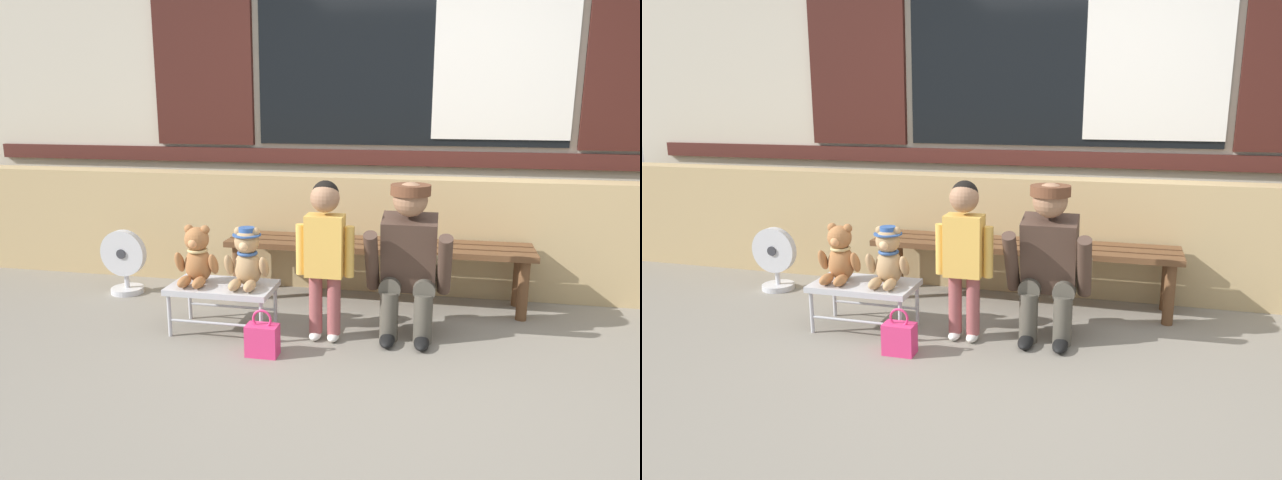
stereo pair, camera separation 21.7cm
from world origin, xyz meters
TOP-DOWN VIEW (x-y plane):
  - ground_plane at (0.00, 0.00)m, footprint 60.00×60.00m
  - brick_low_wall at (0.00, 1.43)m, footprint 7.76×0.25m
  - shop_facade at (0.00, 1.94)m, footprint 7.92×0.26m
  - wooden_bench_long at (-0.14, 1.06)m, footprint 2.10×0.40m
  - small_display_bench at (-1.00, 0.35)m, footprint 0.64×0.36m
  - teddy_bear_plain at (-1.16, 0.35)m, footprint 0.28×0.26m
  - teddy_bear_with_hat at (-0.84, 0.35)m, footprint 0.28×0.27m
  - child_standing at (-0.36, 0.35)m, footprint 0.35×0.18m
  - adult_crouching at (0.12, 0.49)m, footprint 0.50×0.49m
  - handbag_on_ground at (-0.66, 0.05)m, footprint 0.18×0.11m
  - floor_fan at (-1.98, 0.89)m, footprint 0.34×0.24m

SIDE VIEW (x-z plane):
  - ground_plane at x=0.00m, z-range 0.00..0.00m
  - handbag_on_ground at x=-0.66m, z-range -0.04..0.23m
  - floor_fan at x=-1.98m, z-range 0.00..0.48m
  - small_display_bench at x=-1.00m, z-range 0.12..0.42m
  - wooden_bench_long at x=-0.14m, z-range 0.15..0.59m
  - brick_low_wall at x=0.00m, z-range 0.00..0.85m
  - teddy_bear_plain at x=-1.16m, z-range 0.28..0.65m
  - teddy_bear_with_hat at x=-0.84m, z-range 0.29..0.65m
  - adult_crouching at x=0.12m, z-range 0.01..0.96m
  - child_standing at x=-0.36m, z-range 0.11..1.07m
  - shop_facade at x=0.00m, z-range 0.01..3.50m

